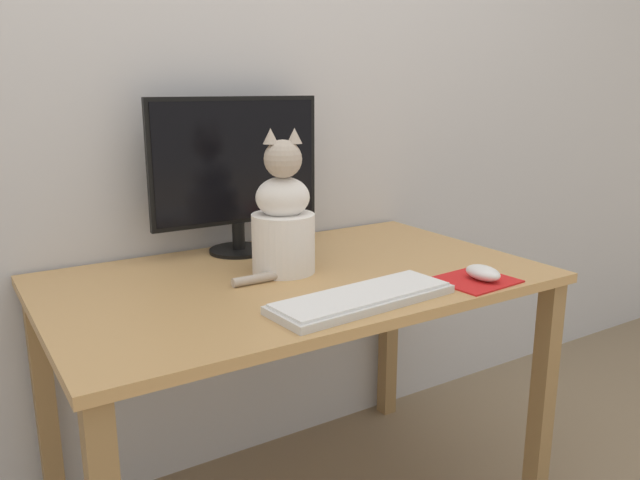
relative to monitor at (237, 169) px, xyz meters
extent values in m
cube|color=silver|center=(0.03, 0.13, 0.29)|extent=(7.00, 0.04, 2.50)
cube|color=tan|center=(0.03, -0.28, -0.25)|extent=(1.23, 0.75, 0.02)
cube|color=olive|center=(0.60, -0.62, -0.61)|extent=(0.05, 0.05, 0.69)
cube|color=olive|center=(-0.55, 0.06, -0.61)|extent=(0.05, 0.05, 0.69)
cube|color=olive|center=(0.60, 0.06, -0.61)|extent=(0.05, 0.05, 0.69)
cylinder|color=black|center=(0.00, 0.00, -0.24)|extent=(0.17, 0.17, 0.01)
cylinder|color=black|center=(0.00, 0.00, -0.19)|extent=(0.04, 0.04, 0.08)
cube|color=black|center=(0.00, 0.00, 0.02)|extent=(0.50, 0.02, 0.35)
cube|color=black|center=(0.00, -0.01, 0.02)|extent=(0.48, 0.00, 0.33)
cube|color=silver|center=(0.04, -0.54, -0.23)|extent=(0.45, 0.18, 0.02)
cube|color=white|center=(0.04, -0.54, -0.22)|extent=(0.43, 0.16, 0.01)
cube|color=red|center=(0.37, -0.56, -0.24)|extent=(0.19, 0.17, 0.00)
ellipsoid|color=white|center=(0.39, -0.57, -0.22)|extent=(0.06, 0.10, 0.04)
cylinder|color=white|center=(0.01, -0.24, -0.16)|extent=(0.21, 0.21, 0.15)
ellipsoid|color=white|center=(0.01, -0.24, -0.05)|extent=(0.17, 0.16, 0.10)
sphere|color=#B2A393|center=(0.01, -0.25, 0.05)|extent=(0.12, 0.12, 0.10)
cone|color=#B2A393|center=(-0.02, -0.24, 0.11)|extent=(0.05, 0.05, 0.04)
cone|color=#B2A393|center=(0.04, -0.26, 0.11)|extent=(0.05, 0.05, 0.04)
cylinder|color=#B2A393|center=(-0.05, -0.29, -0.23)|extent=(0.21, 0.02, 0.02)
camera|label=1|loc=(-0.73, -1.60, 0.23)|focal=35.00mm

